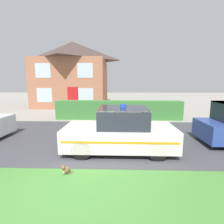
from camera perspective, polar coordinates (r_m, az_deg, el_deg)
ground_plane at (r=4.80m, az=-12.49°, el=-21.97°), size 80.00×80.00×0.00m
road_strip at (r=8.27m, az=-5.84°, el=-7.97°), size 28.00×6.20×0.01m
lawn_verge at (r=4.57m, az=-13.45°, el=-23.75°), size 28.00×2.08×0.01m
garden_hedge at (r=11.98m, az=2.19°, el=0.66°), size 8.52×0.83×1.27m
police_car at (r=6.41m, az=2.70°, el=-6.25°), size 3.97×1.82×1.73m
cat at (r=5.23m, az=-14.87°, el=-17.79°), size 0.31×0.27×0.29m
house_left at (r=19.89m, az=-12.51°, el=12.14°), size 7.32×7.04×6.76m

